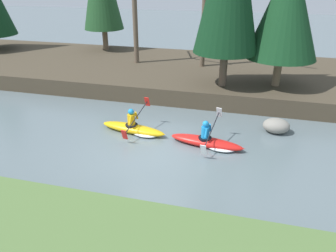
{
  "coord_description": "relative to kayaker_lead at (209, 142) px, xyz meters",
  "views": [
    {
      "loc": [
        3.13,
        -9.46,
        5.81
      ],
      "look_at": [
        0.35,
        1.24,
        0.55
      ],
      "focal_mm": 35.0,
      "sensor_mm": 36.0,
      "label": 1
    }
  ],
  "objects": [
    {
      "name": "kayaker_middle",
      "position": [
        -2.97,
        0.37,
        0.0
      ],
      "size": [
        2.8,
        2.07,
        1.2
      ],
      "rotation": [
        0.0,
        0.0,
        -0.15
      ],
      "color": "yellow",
      "rests_on": "ground"
    },
    {
      "name": "conifer_tree_centre",
      "position": [
        2.4,
        5.35,
        4.21
      ],
      "size": [
        3.21,
        3.21,
        5.84
      ],
      "color": "#7A664C",
      "rests_on": "riverbank_far"
    },
    {
      "name": "kayaker_lead",
      "position": [
        0.0,
        0.0,
        0.0
      ],
      "size": [
        2.8,
        2.07,
        1.2
      ],
      "rotation": [
        0.0,
        0.0,
        -0.14
      ],
      "color": "red",
      "rests_on": "ground"
    },
    {
      "name": "boulder_midstream",
      "position": [
        2.39,
        1.83,
        0.09
      ],
      "size": [
        1.04,
        0.81,
        0.59
      ],
      "color": "gray",
      "rests_on": "ground"
    },
    {
      "name": "bare_tree_mid_upstream",
      "position": [
        -1.56,
        8.03,
        3.99
      ],
      "size": [
        3.92,
        3.87,
        7.14
      ],
      "color": "brown",
      "rests_on": "riverbank_far"
    },
    {
      "name": "bare_tree_upstream",
      "position": [
        -5.46,
        7.82,
        3.57
      ],
      "size": [
        3.45,
        3.41,
        6.25
      ],
      "color": "brown",
      "rests_on": "riverbank_far"
    },
    {
      "name": "riverbank_far",
      "position": [
        -1.95,
        7.65,
        0.21
      ],
      "size": [
        44.0,
        8.57,
        0.83
      ],
      "color": "#473D2D",
      "rests_on": "ground"
    },
    {
      "name": "ground_plane",
      "position": [
        -1.95,
        -1.04,
        -0.2
      ],
      "size": [
        90.0,
        90.0,
        0.0
      ],
      "primitive_type": "plane",
      "color": "slate"
    }
  ]
}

